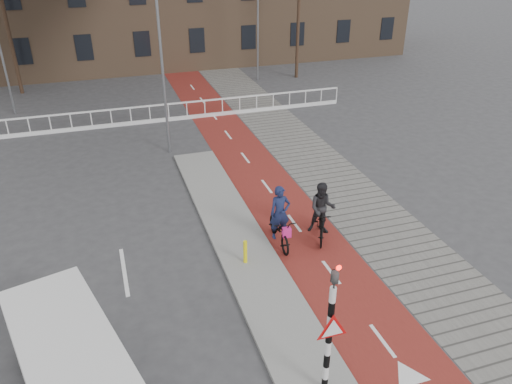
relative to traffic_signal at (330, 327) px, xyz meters
name	(u,v)px	position (x,y,z in m)	size (l,w,h in m)	color
ground	(312,327)	(0.60, 2.02, -1.99)	(120.00, 120.00, 0.00)	#38383A
bike_lane	(252,167)	(2.10, 12.02, -1.98)	(2.50, 60.00, 0.01)	maroon
sidewalk	(310,159)	(4.90, 12.02, -1.98)	(3.00, 60.00, 0.01)	slate
curb_island	(243,248)	(-0.10, 6.02, -1.93)	(1.80, 16.00, 0.12)	gray
traffic_signal	(330,327)	(0.00, 0.00, 0.00)	(0.80, 0.80, 3.68)	black
bollard	(245,252)	(-0.28, 5.19, -1.49)	(0.12, 0.12, 0.77)	yellow
cyclist_near	(280,225)	(1.15, 6.01, -1.28)	(0.82, 2.05, 2.08)	black
cyclist_far	(322,216)	(2.58, 5.89, -1.14)	(1.24, 1.97, 2.04)	black
van	(72,369)	(-5.24, 1.46, -0.97)	(2.97, 4.84, 1.94)	silver
railing	(92,124)	(-4.40, 19.02, -1.68)	(28.00, 0.10, 0.99)	silver
tree_mid	(7,26)	(-8.45, 27.07, 2.10)	(0.23, 0.23, 8.18)	black
tree_right	(298,18)	(9.57, 25.25, 1.99)	(0.22, 0.22, 7.96)	black
streetlight_near	(162,60)	(-1.07, 14.80, 2.31)	(0.12, 0.12, 8.59)	slate
streetlight_right	(258,24)	(6.78, 25.44, 1.72)	(0.12, 0.12, 7.41)	slate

